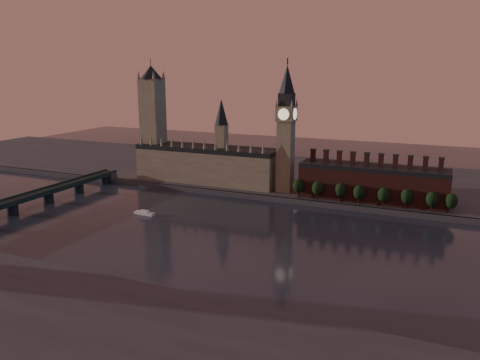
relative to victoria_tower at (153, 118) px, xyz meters
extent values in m
plane|color=black|center=(120.00, -115.00, -59.09)|extent=(900.00, 900.00, 0.00)
cube|color=#444348|center=(120.00, -25.00, -57.09)|extent=(900.00, 4.00, 4.00)
cube|color=#444348|center=(120.00, 65.00, -57.09)|extent=(900.00, 180.00, 4.00)
cube|color=gray|center=(55.00, 0.00, -41.09)|extent=(130.00, 30.00, 28.00)
cube|color=black|center=(55.00, 0.00, -25.09)|extent=(130.00, 30.00, 4.00)
cube|color=gray|center=(70.00, 0.00, -15.09)|extent=(9.00, 9.00, 24.00)
cone|color=black|center=(70.00, 0.00, 7.91)|extent=(12.00, 12.00, 22.00)
cone|color=gray|center=(-4.00, -14.00, -18.09)|extent=(2.60, 2.60, 10.00)
cone|color=gray|center=(6.73, -14.00, -18.09)|extent=(2.60, 2.60, 10.00)
cone|color=gray|center=(17.45, -14.00, -18.09)|extent=(2.60, 2.60, 10.00)
cone|color=gray|center=(28.18, -14.00, -18.09)|extent=(2.60, 2.60, 10.00)
cone|color=gray|center=(38.91, -14.00, -18.09)|extent=(2.60, 2.60, 10.00)
cone|color=gray|center=(49.64, -14.00, -18.09)|extent=(2.60, 2.60, 10.00)
cone|color=gray|center=(60.36, -14.00, -18.09)|extent=(2.60, 2.60, 10.00)
cone|color=gray|center=(71.09, -14.00, -18.09)|extent=(2.60, 2.60, 10.00)
cone|color=gray|center=(81.82, -14.00, -18.09)|extent=(2.60, 2.60, 10.00)
cone|color=gray|center=(92.55, -14.00, -18.09)|extent=(2.60, 2.60, 10.00)
cone|color=gray|center=(103.27, -14.00, -18.09)|extent=(2.60, 2.60, 10.00)
cone|color=gray|center=(114.00, -14.00, -18.09)|extent=(2.60, 2.60, 10.00)
cube|color=gray|center=(0.00, 0.00, -10.09)|extent=(18.00, 18.00, 90.00)
cone|color=black|center=(0.00, 0.00, 40.91)|extent=(24.00, 24.00, 12.00)
cylinder|color=#232326|center=(0.00, 0.00, 46.91)|extent=(0.50, 0.50, 12.00)
cone|color=gray|center=(-8.00, -8.00, 38.91)|extent=(3.00, 3.00, 8.00)
cone|color=gray|center=(8.00, -8.00, 38.91)|extent=(3.00, 3.00, 8.00)
cone|color=gray|center=(-8.00, 8.00, 38.91)|extent=(3.00, 3.00, 8.00)
cone|color=gray|center=(8.00, 8.00, 38.91)|extent=(3.00, 3.00, 8.00)
cube|color=gray|center=(130.00, -5.00, -26.09)|extent=(12.00, 12.00, 58.00)
cube|color=gray|center=(130.00, -5.00, 8.91)|extent=(14.00, 14.00, 12.00)
cube|color=#232326|center=(130.00, -5.00, 19.91)|extent=(11.00, 11.00, 10.00)
cone|color=black|center=(130.00, -5.00, 35.91)|extent=(13.00, 13.00, 22.00)
cylinder|color=#232326|center=(130.00, -5.00, 49.41)|extent=(1.00, 1.00, 5.00)
cylinder|color=beige|center=(130.00, -12.20, 8.91)|extent=(9.00, 0.50, 9.00)
cylinder|color=beige|center=(130.00, 2.20, 8.91)|extent=(9.00, 0.50, 9.00)
cylinder|color=beige|center=(122.80, -5.00, 8.91)|extent=(0.50, 9.00, 9.00)
cylinder|color=beige|center=(137.20, -5.00, 8.91)|extent=(0.50, 9.00, 9.00)
cone|color=gray|center=(123.50, -11.50, 17.91)|extent=(2.00, 2.00, 6.00)
cone|color=gray|center=(136.50, -11.50, 17.91)|extent=(2.00, 2.00, 6.00)
cone|color=gray|center=(123.50, 1.50, 17.91)|extent=(2.00, 2.00, 6.00)
cone|color=gray|center=(136.50, 1.50, 17.91)|extent=(2.00, 2.00, 6.00)
cube|color=#532520|center=(200.00, -5.00, -43.09)|extent=(110.00, 25.00, 24.00)
cube|color=black|center=(200.00, -5.00, -29.59)|extent=(110.00, 25.00, 3.00)
cube|color=#532520|center=(153.00, -5.00, -23.59)|extent=(3.50, 3.50, 9.00)
cube|color=#232326|center=(153.00, -5.00, -18.59)|extent=(4.20, 4.20, 1.00)
cube|color=#532520|center=(163.44, -5.00, -23.59)|extent=(3.50, 3.50, 9.00)
cube|color=#232326|center=(163.44, -5.00, -18.59)|extent=(4.20, 4.20, 1.00)
cube|color=#532520|center=(173.89, -5.00, -23.59)|extent=(3.50, 3.50, 9.00)
cube|color=#232326|center=(173.89, -5.00, -18.59)|extent=(4.20, 4.20, 1.00)
cube|color=#532520|center=(184.33, -5.00, -23.59)|extent=(3.50, 3.50, 9.00)
cube|color=#232326|center=(184.33, -5.00, -18.59)|extent=(4.20, 4.20, 1.00)
cube|color=#532520|center=(194.78, -5.00, -23.59)|extent=(3.50, 3.50, 9.00)
cube|color=#232326|center=(194.78, -5.00, -18.59)|extent=(4.20, 4.20, 1.00)
cube|color=#532520|center=(205.22, -5.00, -23.59)|extent=(3.50, 3.50, 9.00)
cube|color=#232326|center=(205.22, -5.00, -18.59)|extent=(4.20, 4.20, 1.00)
cube|color=#532520|center=(215.67, -5.00, -23.59)|extent=(3.50, 3.50, 9.00)
cube|color=#232326|center=(215.67, -5.00, -18.59)|extent=(4.20, 4.20, 1.00)
cube|color=#532520|center=(226.11, -5.00, -23.59)|extent=(3.50, 3.50, 9.00)
cube|color=#232326|center=(226.11, -5.00, -18.59)|extent=(4.20, 4.20, 1.00)
cube|color=#532520|center=(236.56, -5.00, -23.59)|extent=(3.50, 3.50, 9.00)
cube|color=#232326|center=(236.56, -5.00, -18.59)|extent=(4.20, 4.20, 1.00)
cube|color=#532520|center=(247.00, -5.00, -23.59)|extent=(3.50, 3.50, 9.00)
cube|color=#232326|center=(247.00, -5.00, -18.59)|extent=(4.20, 4.20, 1.00)
cylinder|color=black|center=(145.97, -19.98, -52.09)|extent=(0.80, 0.80, 6.00)
ellipsoid|color=black|center=(145.97, -19.98, -45.59)|extent=(8.60, 8.60, 10.75)
cylinder|color=black|center=(161.68, -21.28, -52.09)|extent=(0.80, 0.80, 6.00)
ellipsoid|color=black|center=(161.68, -21.28, -45.59)|extent=(8.60, 8.60, 10.75)
cylinder|color=black|center=(179.01, -19.92, -52.09)|extent=(0.80, 0.80, 6.00)
ellipsoid|color=black|center=(179.01, -19.92, -45.59)|extent=(8.60, 8.60, 10.75)
cylinder|color=black|center=(192.95, -20.53, -52.09)|extent=(0.80, 0.80, 6.00)
ellipsoid|color=black|center=(192.95, -20.53, -45.59)|extent=(8.60, 8.60, 10.75)
cylinder|color=black|center=(210.58, -20.70, -52.09)|extent=(0.80, 0.80, 6.00)
ellipsoid|color=black|center=(210.58, -20.70, -45.59)|extent=(8.60, 8.60, 10.75)
cylinder|color=black|center=(226.30, -19.89, -52.09)|extent=(0.80, 0.80, 6.00)
ellipsoid|color=black|center=(226.30, -19.89, -45.59)|extent=(8.60, 8.60, 10.75)
cylinder|color=black|center=(243.33, -19.90, -52.09)|extent=(0.80, 0.80, 6.00)
ellipsoid|color=black|center=(243.33, -19.90, -45.59)|extent=(8.60, 8.60, 10.75)
cylinder|color=black|center=(255.74, -19.77, -52.09)|extent=(0.80, 0.80, 6.00)
ellipsoid|color=black|center=(255.74, -19.77, -45.59)|extent=(8.60, 8.60, 10.75)
cube|color=#1C2C28|center=(-35.00, -120.00, -50.09)|extent=(12.00, 200.00, 2.50)
cube|color=#1C2C28|center=(-40.50, -120.00, -48.19)|extent=(1.00, 200.00, 1.30)
cube|color=#1C2C28|center=(-29.50, -120.00, -48.19)|extent=(1.00, 200.00, 1.30)
cube|color=#444348|center=(-35.00, -25.00, -52.09)|extent=(14.00, 8.00, 6.00)
cylinder|color=#232326|center=(-35.00, -132.00, -55.21)|extent=(8.00, 8.00, 7.75)
cylinder|color=#232326|center=(-35.00, -98.00, -55.21)|extent=(8.00, 8.00, 7.75)
cylinder|color=#232326|center=(-35.00, -64.00, -55.21)|extent=(8.00, 8.00, 7.75)
cylinder|color=#232326|center=(-35.00, -30.00, -55.21)|extent=(8.00, 8.00, 7.75)
cube|color=white|center=(53.20, -94.91, -58.19)|extent=(15.86, 5.09, 1.79)
cube|color=white|center=(53.20, -94.91, -56.62)|extent=(6.85, 3.62, 1.35)
camera|label=1|loc=(245.16, -363.97, 42.55)|focal=35.00mm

